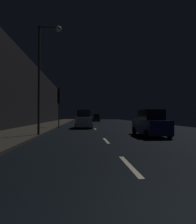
{
  "coord_description": "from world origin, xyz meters",
  "views": [
    {
      "loc": [
        -1.42,
        -2.05,
        1.53
      ],
      "look_at": [
        0.17,
        15.31,
        1.9
      ],
      "focal_mm": 27.01,
      "sensor_mm": 36.0,
      "label": 1
    }
  ],
  "objects": [
    {
      "name": "traffic_light_far_left",
      "position": [
        -4.41,
        19.51,
        3.62
      ],
      "size": [
        0.34,
        0.47,
        4.97
      ],
      "rotation": [
        0.0,
        0.0,
        -1.67
      ],
      "color": "#38383A",
      "rests_on": "ground"
    },
    {
      "name": "ground",
      "position": [
        0.0,
        24.5,
        -0.01
      ],
      "size": [
        25.81,
        84.0,
        0.02
      ],
      "primitive_type": "cube",
      "color": "black"
    },
    {
      "name": "car_parked_right_near",
      "position": [
        3.61,
        10.09,
        0.9
      ],
      "size": [
        1.8,
        3.9,
        1.96
      ],
      "rotation": [
        0.0,
        0.0,
        1.57
      ],
      "color": "#141E51",
      "rests_on": "ground"
    },
    {
      "name": "car_distant_taillights",
      "position": [
        2.01,
        40.3,
        0.87
      ],
      "size": [
        1.74,
        3.77,
        1.9
      ],
      "rotation": [
        0.0,
        0.0,
        1.57
      ],
      "color": "#0F3819",
      "rests_on": "ground"
    },
    {
      "name": "lane_centerline",
      "position": [
        0.0,
        9.4,
        0.01
      ],
      "size": [
        0.16,
        16.3,
        0.01
      ],
      "color": "beige",
      "rests_on": "ground"
    },
    {
      "name": "streetlamp_overhead",
      "position": [
        -4.19,
        10.53,
        5.33
      ],
      "size": [
        1.7,
        0.44,
        8.19
      ],
      "color": "#2D2D30",
      "rests_on": "ground"
    },
    {
      "name": "sidewalk_left",
      "position": [
        -6.71,
        24.5,
        0.07
      ],
      "size": [
        4.4,
        84.0,
        0.15
      ],
      "primitive_type": "cube",
      "color": "#38332B",
      "rests_on": "ground"
    },
    {
      "name": "car_approaching_headlights",
      "position": [
        -1.29,
        18.8,
        1.01
      ],
      "size": [
        2.03,
        4.4,
        2.21
      ],
      "rotation": [
        0.0,
        0.0,
        -1.57
      ],
      "color": "silver",
      "rests_on": "ground"
    },
    {
      "name": "building_facade_left",
      "position": [
        -9.31,
        21.0,
        4.81
      ],
      "size": [
        0.8,
        63.0,
        9.62
      ],
      "primitive_type": "cube",
      "color": "black",
      "rests_on": "ground"
    }
  ]
}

